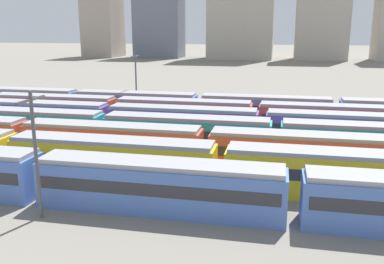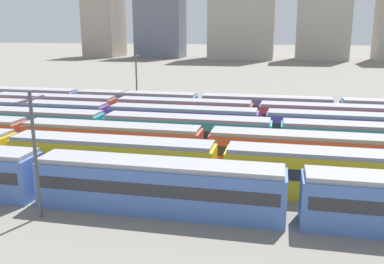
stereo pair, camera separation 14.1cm
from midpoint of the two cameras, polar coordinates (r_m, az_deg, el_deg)
name	(u,v)px [view 2 (the right image)]	position (r m, az deg, el deg)	size (l,w,h in m)	color
ground_plane	(41,141)	(52.27, -19.80, -1.18)	(600.00, 600.00, 0.00)	slate
train_track_1	(341,174)	(34.59, 19.72, -5.44)	(93.60, 3.06, 3.75)	yellow
train_track_2	(309,154)	(39.28, 15.66, -2.84)	(93.60, 3.06, 3.75)	#BC4C38
train_track_3	(187,133)	(45.20, -0.63, -0.13)	(55.80, 3.06, 3.75)	teal
train_track_4	(348,130)	(49.85, 20.50, 0.31)	(93.60, 3.06, 3.75)	#6B429E
train_track_5	(184,113)	(55.68, -1.04, 2.56)	(55.80, 3.06, 3.75)	#BC4C38
train_track_6	(337,112)	(59.93, 19.12, 2.60)	(112.50, 3.06, 3.75)	#4C70BC
catenary_pole_0	(35,149)	(30.22, -20.46, -2.12)	(0.24, 3.20, 8.94)	#4C4C51
catenary_pole_1	(136,79)	(65.49, -7.50, 7.09)	(0.24, 3.20, 9.35)	#4C4C51
distant_building_0	(104,18)	(201.68, -11.87, 14.97)	(14.36, 18.16, 34.93)	#A89989
distant_building_1	(160,13)	(192.72, -4.32, 15.79)	(20.42, 14.89, 38.42)	slate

